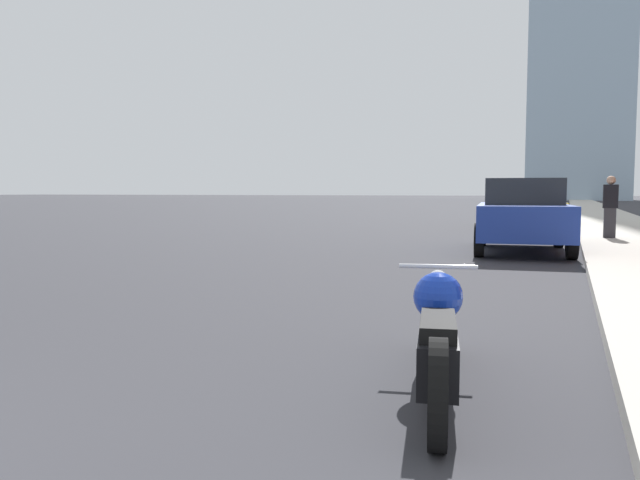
# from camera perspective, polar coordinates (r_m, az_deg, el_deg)

# --- Properties ---
(sidewalk) EXTENTS (3.00, 240.00, 0.15)m
(sidewalk) POSITION_cam_1_polar(r_m,az_deg,el_deg) (40.44, 24.18, 2.27)
(sidewalk) COLOR #B2ADA3
(sidewalk) RESTS_ON ground_plane
(motorcycle) EXTENTS (0.75, 2.45, 0.79)m
(motorcycle) POSITION_cam_1_polar(r_m,az_deg,el_deg) (4.37, 10.71, -8.51)
(motorcycle) COLOR black
(motorcycle) RESTS_ON ground_plane
(parked_car_blue) EXTENTS (2.34, 4.61, 1.64)m
(parked_car_blue) POSITION_cam_1_polar(r_m,az_deg,el_deg) (14.66, 18.03, 2.24)
(parked_car_blue) COLOR #1E3899
(parked_car_blue) RESTS_ON ground_plane
(parked_car_yellow) EXTENTS (2.18, 4.28, 1.54)m
(parked_car_yellow) POSITION_cam_1_polar(r_m,az_deg,el_deg) (25.48, 19.39, 2.90)
(parked_car_yellow) COLOR gold
(parked_car_yellow) RESTS_ON ground_plane
(pedestrian) EXTENTS (0.36, 0.23, 1.61)m
(pedestrian) POSITION_cam_1_polar(r_m,az_deg,el_deg) (17.89, 25.00, 2.80)
(pedestrian) COLOR #38383D
(pedestrian) RESTS_ON sidewalk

